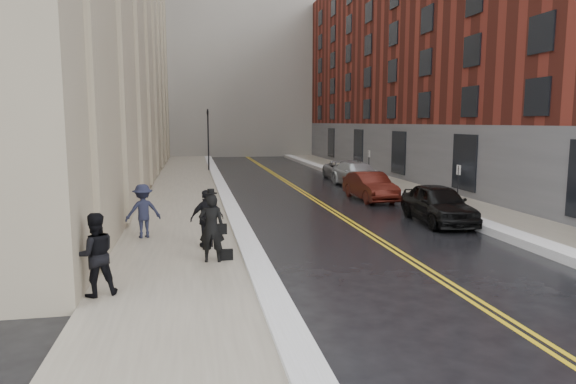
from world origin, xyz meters
name	(u,v)px	position (x,y,z in m)	size (l,w,h in m)	color
ground	(339,273)	(0.00, 0.00, 0.00)	(160.00, 160.00, 0.00)	black
sidewalk_left	(183,195)	(-4.50, 16.00, 0.07)	(4.00, 64.00, 0.15)	gray
sidewalk_right	(408,189)	(9.00, 16.00, 0.07)	(3.00, 64.00, 0.15)	gray
lane_stripe_a	(302,193)	(2.38, 16.00, 0.00)	(0.12, 64.00, 0.01)	gold
lane_stripe_b	(306,193)	(2.62, 16.00, 0.00)	(0.12, 64.00, 0.01)	gold
snow_ridge_left	(224,193)	(-2.20, 16.00, 0.13)	(0.70, 60.80, 0.26)	white
snow_ridge_right	(379,188)	(7.15, 16.00, 0.15)	(0.85, 60.80, 0.30)	white
building_right	(479,57)	(17.50, 23.00, 9.00)	(14.00, 50.00, 18.00)	maroon
tower_far_right	(308,4)	(14.00, 66.00, 22.00)	(22.00, 18.00, 44.00)	slate
traffic_signal	(208,135)	(-2.60, 30.00, 3.08)	(0.18, 0.15, 5.20)	black
parking_sign_near	(458,184)	(7.90, 8.00, 1.36)	(0.06, 0.35, 2.23)	black
parking_sign_far	(369,163)	(7.90, 20.00, 1.36)	(0.06, 0.35, 2.23)	black
car_black	(438,204)	(6.01, 6.11, 0.80)	(1.90, 4.72, 1.61)	black
car_maroon	(370,186)	(5.35, 12.57, 0.75)	(1.58, 4.54, 1.50)	#41110B
car_silver_near	(358,175)	(6.51, 18.18, 0.78)	(2.20, 5.41, 1.57)	#B9BDC1
car_silver_far	(343,171)	(6.80, 22.32, 0.66)	(2.19, 4.76, 1.32)	gray
pedestrian_main	(212,228)	(-3.45, 1.28, 1.15)	(0.73, 0.48, 1.99)	black
pedestrian_a	(95,255)	(-6.20, -1.17, 1.13)	(0.95, 0.74, 1.95)	black
pedestrian_b	(143,211)	(-5.67, 4.89, 1.09)	(1.21, 0.70, 1.87)	#1C1F33
pedestrian_c	(207,218)	(-3.52, 3.11, 1.08)	(1.09, 0.45, 1.86)	black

